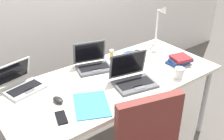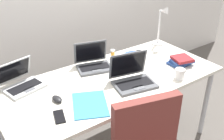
# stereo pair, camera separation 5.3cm
# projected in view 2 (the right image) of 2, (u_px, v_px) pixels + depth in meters

# --- Properties ---
(desk) EXTENTS (1.80, 0.80, 0.74)m
(desk) POSITION_uv_depth(u_px,v_px,m) (112.00, 85.00, 2.16)
(desk) COLOR silver
(desk) RESTS_ON ground_plane
(desk_lamp) EXTENTS (0.12, 0.18, 0.40)m
(desk_lamp) POSITION_uv_depth(u_px,v_px,m) (162.00, 27.00, 2.65)
(desk_lamp) COLOR white
(desk_lamp) RESTS_ON desk
(laptop_back_right) EXTENTS (0.36, 0.31, 0.23)m
(laptop_back_right) POSITION_uv_depth(u_px,v_px,m) (133.00, 78.00, 2.05)
(laptop_back_right) COLOR #515459
(laptop_back_right) RESTS_ON desk
(laptop_by_keyboard) EXTENTS (0.34, 0.30, 0.22)m
(laptop_by_keyboard) POSITION_uv_depth(u_px,v_px,m) (93.00, 63.00, 2.29)
(laptop_by_keyboard) COLOR #515459
(laptop_by_keyboard) RESTS_ON desk
(laptop_front_right) EXTENTS (0.33, 0.31, 0.20)m
(laptop_front_right) POSITION_uv_depth(u_px,v_px,m) (21.00, 82.00, 2.01)
(laptop_front_right) COLOR #B7BABC
(laptop_front_right) RESTS_ON desk
(computer_mouse) EXTENTS (0.07, 0.10, 0.03)m
(computer_mouse) POSITION_uv_depth(u_px,v_px,m) (57.00, 99.00, 1.86)
(computer_mouse) COLOR black
(computer_mouse) RESTS_ON desk
(cell_phone) EXTENTS (0.10, 0.15, 0.01)m
(cell_phone) POSITION_uv_depth(u_px,v_px,m) (59.00, 117.00, 1.71)
(cell_phone) COLOR black
(cell_phone) RESTS_ON desk
(headphones) EXTENTS (0.21, 0.18, 0.04)m
(headphones) POSITION_uv_depth(u_px,v_px,m) (133.00, 55.00, 2.48)
(headphones) COLOR #335999
(headphones) RESTS_ON desk
(pill_bottle) EXTENTS (0.04, 0.04, 0.08)m
(pill_bottle) POSITION_uv_depth(u_px,v_px,m) (113.00, 54.00, 2.46)
(pill_bottle) COLOR gold
(pill_bottle) RESTS_ON desk
(book_stack) EXTENTS (0.21, 0.19, 0.07)m
(book_stack) POSITION_uv_depth(u_px,v_px,m) (181.00, 61.00, 2.34)
(book_stack) COLOR navy
(book_stack) RESTS_ON desk
(paper_folder_near_mouse) EXTENTS (0.34, 0.38, 0.01)m
(paper_folder_near_mouse) POSITION_uv_depth(u_px,v_px,m) (90.00, 104.00, 1.82)
(paper_folder_near_mouse) COLOR #338CC6
(paper_folder_near_mouse) RESTS_ON desk
(coffee_mug) EXTENTS (0.11, 0.08, 0.09)m
(coffee_mug) POSITION_uv_depth(u_px,v_px,m) (180.00, 74.00, 2.12)
(coffee_mug) COLOR white
(coffee_mug) RESTS_ON desk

